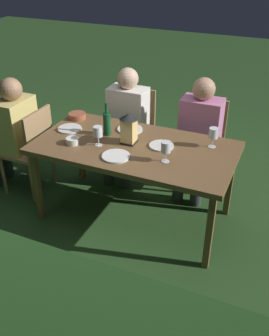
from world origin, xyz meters
name	(u,v)px	position (x,y,z in m)	size (l,w,h in m)	color
ground_plane	(135,215)	(0.00, 0.00, 0.00)	(16.00, 16.00, 0.00)	#26471E
dining_table	(135,151)	(0.00, 0.00, 0.67)	(1.67, 0.88, 0.73)	brown
chair_side_left_a	(202,139)	(-0.38, -0.83, 0.49)	(0.42, 0.40, 0.87)	#9E7A51
person_in_pink	(198,133)	(-0.38, -0.64, 0.64)	(0.38, 0.47, 1.15)	#C675A3
chair_head_far	(31,147)	(1.08, 0.00, 0.49)	(0.40, 0.42, 0.87)	#9E7A51
person_in_mustard	(12,129)	(1.28, 0.00, 0.64)	(0.48, 0.38, 1.15)	tan
chair_side_left_b	(133,126)	(0.38, -0.83, 0.49)	(0.42, 0.40, 0.87)	#9E7A51
person_in_cream	(126,120)	(0.38, -0.64, 0.64)	(0.38, 0.47, 1.15)	white
lantern_centerpiece	(129,127)	(0.06, -0.03, 0.88)	(0.15, 0.15, 0.27)	black
green_bottle_on_table	(107,123)	(0.30, -0.10, 0.84)	(0.07, 0.07, 0.29)	#144723
wine_glass_a	(213,134)	(-0.60, -0.23, 0.85)	(0.08, 0.08, 0.17)	silver
wine_glass_b	(98,132)	(0.28, 0.11, 0.85)	(0.08, 0.08, 0.17)	silver
wine_glass_c	(166,148)	(-0.32, 0.15, 0.85)	(0.08, 0.08, 0.17)	silver
plate_a	(130,129)	(0.16, -0.26, 0.74)	(0.23, 0.23, 0.01)	silver
plate_b	(161,146)	(-0.21, -0.07, 0.74)	(0.20, 0.20, 0.01)	silver
plate_c	(116,156)	(0.06, 0.24, 0.74)	(0.23, 0.23, 0.01)	white
plate_d	(70,129)	(0.66, -0.05, 0.74)	(0.22, 0.22, 0.01)	silver
bowl_olives	(77,116)	(0.72, -0.29, 0.76)	(0.16, 0.16, 0.05)	#9E5138
bowl_bread	(73,141)	(0.49, 0.18, 0.76)	(0.11, 0.11, 0.05)	silver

